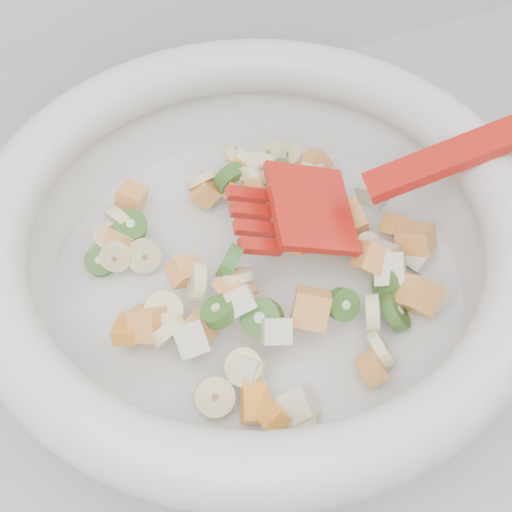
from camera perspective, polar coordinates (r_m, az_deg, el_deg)
name	(u,v)px	position (r m, az deg, el deg)	size (l,w,h in m)	color
counter	(313,510)	(0.94, 4.60, -19.59)	(2.00, 0.60, 0.90)	gray
mixing_bowl	(258,245)	(0.49, 0.13, 0.85)	(0.50, 0.39, 0.16)	silver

